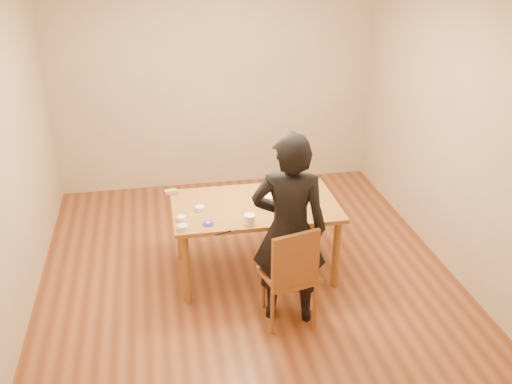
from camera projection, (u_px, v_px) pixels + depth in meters
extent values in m
cube|color=brown|center=(247.00, 274.00, 5.63)|extent=(4.00, 4.50, 0.00)
cube|color=tan|center=(215.00, 83.00, 7.04)|extent=(4.00, 0.00, 2.70)
cube|color=tan|center=(8.00, 163.00, 4.71)|extent=(0.00, 4.50, 2.70)
cube|color=tan|center=(455.00, 133.00, 5.38)|extent=(0.00, 4.50, 2.70)
cube|color=brown|center=(255.00, 206.00, 5.37)|extent=(1.56, 0.93, 0.04)
cube|color=brown|center=(289.00, 275.00, 4.82)|extent=(0.52, 0.52, 0.04)
cylinder|color=#B40C22|center=(271.00, 202.00, 5.37)|extent=(0.28, 0.28, 0.02)
cylinder|color=white|center=(271.00, 198.00, 5.35)|extent=(0.20, 0.20, 0.06)
ellipsoid|color=white|center=(271.00, 194.00, 5.33)|extent=(0.20, 0.20, 0.03)
cylinder|color=white|center=(250.00, 219.00, 4.99)|extent=(0.10, 0.10, 0.09)
cylinder|color=#1923A2|center=(208.00, 224.00, 5.00)|extent=(0.10, 0.10, 0.01)
ellipsoid|color=white|center=(208.00, 222.00, 5.00)|extent=(0.04, 0.04, 0.02)
cylinder|color=white|center=(183.00, 227.00, 4.91)|extent=(0.09, 0.09, 0.04)
cylinder|color=white|center=(200.00, 208.00, 5.23)|extent=(0.09, 0.09, 0.04)
cylinder|color=white|center=(181.00, 218.00, 5.06)|extent=(0.08, 0.08, 0.04)
cube|color=#D53285|center=(171.00, 193.00, 5.56)|extent=(0.14, 0.09, 0.02)
cube|color=green|center=(171.00, 191.00, 5.55)|extent=(0.13, 0.08, 0.02)
cube|color=black|center=(223.00, 233.00, 4.86)|extent=(0.15, 0.06, 0.01)
imported|color=black|center=(289.00, 230.00, 4.69)|extent=(0.71, 0.56, 1.71)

